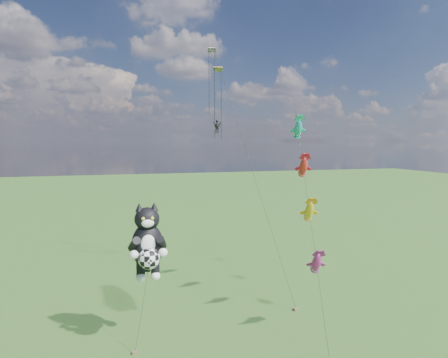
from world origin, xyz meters
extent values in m
cube|color=brown|center=(3.56, 0.96, 0.11)|extent=(0.40, 0.30, 0.22)
cylinder|color=black|center=(4.15, 2.17, 2.72)|extent=(1.23, 2.45, 5.15)
ellipsoid|color=black|center=(4.75, 3.71, 7.08)|extent=(3.07, 2.84, 3.59)
ellipsoid|color=black|center=(4.75, 3.60, 9.21)|extent=(2.44, 2.34, 1.82)
cone|color=black|center=(4.19, 3.60, 10.17)|extent=(0.83, 0.83, 0.67)
cone|color=black|center=(5.31, 3.60, 10.17)|extent=(0.83, 0.83, 0.67)
ellipsoid|color=white|center=(4.75, 2.87, 9.04)|extent=(1.05, 0.81, 0.65)
ellipsoid|color=white|center=(4.75, 2.87, 7.42)|extent=(1.20, 0.84, 1.48)
sphere|color=gold|center=(4.41, 2.79, 9.42)|extent=(0.27, 0.27, 0.27)
sphere|color=gold|center=(5.09, 2.79, 9.42)|extent=(0.27, 0.27, 0.27)
sphere|color=white|center=(3.68, 2.53, 6.80)|extent=(0.67, 0.67, 0.67)
sphere|color=white|center=(5.82, 2.53, 6.80)|extent=(0.67, 0.67, 0.67)
sphere|color=white|center=(4.19, 3.54, 4.67)|extent=(0.72, 0.72, 0.72)
sphere|color=white|center=(5.31, 3.54, 4.67)|extent=(0.72, 0.72, 0.72)
sphere|color=white|center=(4.75, 2.20, 6.52)|extent=(1.62, 1.62, 1.62)
cylinder|color=black|center=(18.61, 3.97, 9.80)|extent=(4.38, 15.23, 19.32)
ellipsoid|color=#D8338E|center=(17.65, 0.63, 5.56)|extent=(1.22, 2.03, 2.11)
ellipsoid|color=yellow|center=(18.46, 3.47, 9.16)|extent=(1.22, 2.03, 2.11)
ellipsoid|color=red|center=(19.27, 6.30, 12.76)|extent=(1.22, 2.03, 2.11)
ellipsoid|color=#1990BF|center=(20.08, 9.14, 16.37)|extent=(1.22, 2.03, 2.11)
cube|color=brown|center=(17.76, 4.21, 0.11)|extent=(0.40, 0.30, 0.22)
cylinder|color=black|center=(15.93, 12.55, 13.68)|extent=(3.70, 16.70, 27.07)
cube|color=#1A994C|center=(14.04, 17.72, 23.45)|extent=(1.14, 0.59, 0.54)
cylinder|color=black|center=(13.65, 17.72, 19.37)|extent=(0.08, 0.08, 8.16)
cylinder|color=black|center=(14.42, 17.72, 19.37)|extent=(0.08, 0.08, 8.16)
cube|color=blue|center=(14.09, 20.88, 26.32)|extent=(1.09, 0.61, 0.56)
cylinder|color=black|center=(13.73, 20.88, 22.33)|extent=(0.08, 0.08, 8.00)
cylinder|color=black|center=(14.46, 20.88, 22.33)|extent=(0.08, 0.08, 8.00)
camera|label=1|loc=(2.95, -25.15, 15.17)|focal=30.00mm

